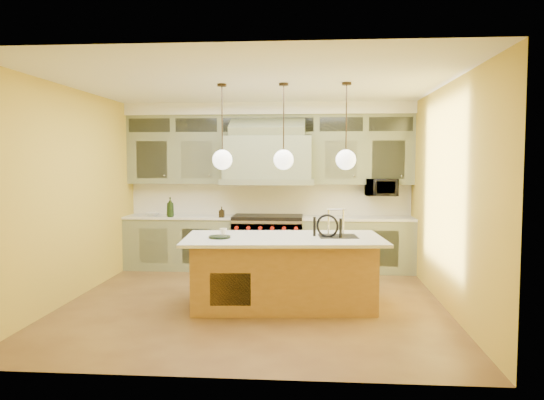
# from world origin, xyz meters

# --- Properties ---
(floor) EXTENTS (5.00, 5.00, 0.00)m
(floor) POSITION_xyz_m (0.00, 0.00, 0.00)
(floor) COLOR brown
(floor) RESTS_ON ground
(ceiling) EXTENTS (5.00, 5.00, 0.00)m
(ceiling) POSITION_xyz_m (0.00, 0.00, 2.90)
(ceiling) COLOR white
(ceiling) RESTS_ON wall_back
(wall_back) EXTENTS (5.00, 0.00, 5.00)m
(wall_back) POSITION_xyz_m (0.00, 2.50, 1.45)
(wall_back) COLOR gold
(wall_back) RESTS_ON ground
(wall_front) EXTENTS (5.00, 0.00, 5.00)m
(wall_front) POSITION_xyz_m (0.00, -2.50, 1.45)
(wall_front) COLOR gold
(wall_front) RESTS_ON ground
(wall_left) EXTENTS (0.00, 5.00, 5.00)m
(wall_left) POSITION_xyz_m (-2.50, 0.00, 1.45)
(wall_left) COLOR gold
(wall_left) RESTS_ON ground
(wall_right) EXTENTS (0.00, 5.00, 5.00)m
(wall_right) POSITION_xyz_m (2.50, 0.00, 1.45)
(wall_right) COLOR gold
(wall_right) RESTS_ON ground
(back_cabinetry) EXTENTS (5.00, 0.77, 2.90)m
(back_cabinetry) POSITION_xyz_m (0.00, 2.23, 1.43)
(back_cabinetry) COLOR gray
(back_cabinetry) RESTS_ON floor
(range) EXTENTS (1.20, 0.74, 0.96)m
(range) POSITION_xyz_m (0.00, 2.14, 0.49)
(range) COLOR silver
(range) RESTS_ON floor
(kitchen_island) EXTENTS (2.65, 1.55, 1.35)m
(kitchen_island) POSITION_xyz_m (0.41, -0.12, 0.47)
(kitchen_island) COLOR olive
(kitchen_island) RESTS_ON floor
(counter_stool) EXTENTS (0.56, 0.56, 1.22)m
(counter_stool) POSITION_xyz_m (0.91, -0.27, 0.70)
(counter_stool) COLOR black
(counter_stool) RESTS_ON floor
(microwave) EXTENTS (0.54, 0.37, 0.30)m
(microwave) POSITION_xyz_m (1.95, 2.25, 1.45)
(microwave) COLOR black
(microwave) RESTS_ON back_cabinetry
(oil_bottle_a) EXTENTS (0.14, 0.14, 0.34)m
(oil_bottle_a) POSITION_xyz_m (-1.67, 1.92, 1.11)
(oil_bottle_a) COLOR black
(oil_bottle_a) RESTS_ON back_cabinetry
(oil_bottle_b) EXTENTS (0.09, 0.09, 0.18)m
(oil_bottle_b) POSITION_xyz_m (-0.77, 1.92, 1.03)
(oil_bottle_b) COLOR black
(oil_bottle_b) RESTS_ON back_cabinetry
(fruit_bowl) EXTENTS (0.29, 0.29, 0.06)m
(fruit_bowl) POSITION_xyz_m (-2.03, 2.10, 0.97)
(fruit_bowl) COLOR silver
(fruit_bowl) RESTS_ON back_cabinetry
(cup) EXTENTS (0.11, 0.11, 0.09)m
(cup) POSITION_xyz_m (-0.40, -0.07, 0.97)
(cup) COLOR silver
(cup) RESTS_ON kitchen_island
(pendant_left) EXTENTS (0.26, 0.26, 1.11)m
(pendant_left) POSITION_xyz_m (-0.40, -0.12, 1.95)
(pendant_left) COLOR #2D2319
(pendant_left) RESTS_ON ceiling
(pendant_center) EXTENTS (0.26, 0.26, 1.11)m
(pendant_center) POSITION_xyz_m (0.40, -0.12, 1.95)
(pendant_center) COLOR #2D2319
(pendant_center) RESTS_ON ceiling
(pendant_right) EXTENTS (0.26, 0.26, 1.11)m
(pendant_right) POSITION_xyz_m (1.20, -0.12, 1.95)
(pendant_right) COLOR #2D2319
(pendant_right) RESTS_ON ceiling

